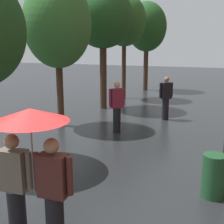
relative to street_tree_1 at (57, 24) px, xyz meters
The scene contains 8 objects.
street_tree_1 is the anchor object (origin of this frame).
street_tree_2 3.50m from the street_tree_1, 88.70° to the left, with size 2.69×2.69×5.48m.
street_tree_3 6.34m from the street_tree_1, 90.07° to the left, with size 2.33×2.33×5.61m.
street_tree_4 9.87m from the street_tree_1, 89.05° to the left, with size 2.54×2.54×5.67m.
couple_under_umbrella 6.94m from the street_tree_1, 59.69° to the right, with size 1.21×1.06×2.02m.
litter_bin 7.15m from the street_tree_1, 30.07° to the right, with size 0.44×0.44×0.85m, color #1E4C28.
pedestrian_walking_midground 4.88m from the street_tree_1, 36.35° to the left, with size 0.46×0.46×1.71m.
pedestrian_walking_far 3.49m from the street_tree_1, ahead, with size 0.42×0.48×1.72m.
Camera 1 is at (2.68, -3.20, 2.82)m, focal length 46.21 mm.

